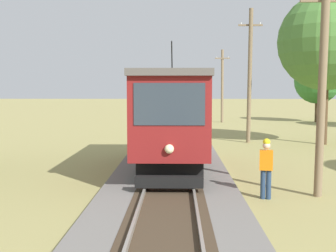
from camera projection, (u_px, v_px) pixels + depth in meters
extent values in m
cube|color=maroon|center=(171.00, 113.00, 16.91)|extent=(2.50, 8.00, 2.60)
cube|color=#56514C|center=(171.00, 76.00, 16.79)|extent=(2.60, 8.32, 0.22)
cube|color=black|center=(171.00, 153.00, 17.05)|extent=(2.10, 7.04, 0.44)
cube|color=#2D3842|center=(169.00, 104.00, 12.87)|extent=(2.10, 0.03, 1.25)
cube|color=#2D3842|center=(204.00, 103.00, 16.85)|extent=(0.02, 6.72, 1.04)
sphere|color=#F4EAB2|center=(169.00, 149.00, 12.94)|extent=(0.28, 0.28, 0.28)
cylinder|color=black|center=(172.00, 57.00, 18.32)|extent=(0.05, 1.67, 1.19)
cube|color=black|center=(169.00, 182.00, 12.89)|extent=(2.00, 0.36, 0.32)
cylinder|color=black|center=(170.00, 163.00, 14.82)|extent=(1.54, 0.80, 0.80)
cylinder|color=black|center=(172.00, 146.00, 19.28)|extent=(1.54, 0.80, 0.80)
cylinder|color=#7A664C|center=(322.00, 87.00, 12.78)|extent=(0.24, 0.49, 6.53)
cube|color=#7A664C|center=(325.00, 0.00, 12.57)|extent=(1.40, 0.10, 0.10)
cylinder|color=#7A664C|center=(250.00, 77.00, 25.66)|extent=(0.24, 0.62, 7.80)
cube|color=#7A664C|center=(250.00, 25.00, 25.41)|extent=(1.40, 0.10, 0.10)
cylinder|color=silver|center=(241.00, 23.00, 25.41)|extent=(0.08, 0.08, 0.10)
cylinder|color=silver|center=(260.00, 23.00, 25.39)|extent=(0.08, 0.08, 0.10)
cylinder|color=#7A664C|center=(222.00, 86.00, 41.48)|extent=(0.24, 0.55, 6.85)
cube|color=#7A664C|center=(223.00, 58.00, 41.26)|extent=(1.40, 0.10, 0.10)
cylinder|color=silver|center=(217.00, 57.00, 41.26)|extent=(0.08, 0.08, 0.10)
cylinder|color=silver|center=(228.00, 57.00, 41.24)|extent=(0.08, 0.08, 0.10)
cylinder|color=navy|center=(263.00, 184.00, 12.86)|extent=(0.15, 0.15, 0.86)
cylinder|color=navy|center=(269.00, 185.00, 12.83)|extent=(0.15, 0.15, 0.86)
cube|color=orange|center=(266.00, 160.00, 12.78)|extent=(0.42, 0.31, 0.58)
sphere|color=beige|center=(267.00, 145.00, 12.75)|extent=(0.22, 0.22, 0.22)
sphere|color=yellow|center=(267.00, 142.00, 12.74)|extent=(0.21, 0.21, 0.21)
cylinder|color=#4C3823|center=(317.00, 110.00, 41.87)|extent=(0.32, 0.32, 2.29)
sphere|color=#387A33|center=(317.00, 81.00, 41.64)|extent=(4.29, 4.29, 4.29)
cylinder|color=#4C3823|center=(325.00, 112.00, 25.13)|extent=(0.32, 0.32, 3.79)
sphere|color=#4C7F38|center=(327.00, 41.00, 24.79)|extent=(5.52, 5.52, 5.52)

